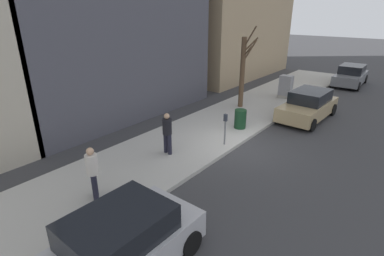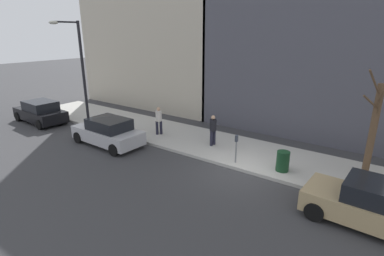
{
  "view_description": "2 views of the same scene",
  "coord_description": "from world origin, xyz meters",
  "px_view_note": "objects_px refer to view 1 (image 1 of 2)",
  "views": [
    {
      "loc": [
        -5.6,
        10.31,
        5.47
      ],
      "look_at": [
        1.48,
        1.37,
        0.92
      ],
      "focal_mm": 28.0,
      "sensor_mm": 36.0,
      "label": 1
    },
    {
      "loc": [
        -11.14,
        -5.42,
        5.98
      ],
      "look_at": [
        -0.07,
        2.61,
        1.58
      ],
      "focal_mm": 28.0,
      "sensor_mm": 36.0,
      "label": 2
    }
  ],
  "objects_px": {
    "trash_bin": "(240,119)",
    "parked_car_silver": "(114,249)",
    "bare_tree": "(243,71)",
    "pedestrian_midblock": "(93,170)",
    "parked_car_tan": "(308,105)",
    "parking_meter": "(225,126)",
    "pedestrian_near_meter": "(167,131)",
    "utility_box": "(286,87)",
    "parked_car_grey": "(351,76)"
  },
  "relations": [
    {
      "from": "parked_car_tan",
      "to": "pedestrian_near_meter",
      "type": "xyz_separation_m",
      "value": [
        2.81,
        7.86,
        0.35
      ]
    },
    {
      "from": "utility_box",
      "to": "pedestrian_near_meter",
      "type": "relative_size",
      "value": 0.86
    },
    {
      "from": "bare_tree",
      "to": "parked_car_grey",
      "type": "bearing_deg",
      "value": -109.08
    },
    {
      "from": "parked_car_tan",
      "to": "pedestrian_near_meter",
      "type": "distance_m",
      "value": 8.36
    },
    {
      "from": "parked_car_tan",
      "to": "trash_bin",
      "type": "bearing_deg",
      "value": 64.54
    },
    {
      "from": "parked_car_tan",
      "to": "bare_tree",
      "type": "height_order",
      "value": "bare_tree"
    },
    {
      "from": "parking_meter",
      "to": "pedestrian_near_meter",
      "type": "height_order",
      "value": "pedestrian_near_meter"
    },
    {
      "from": "trash_bin",
      "to": "pedestrian_near_meter",
      "type": "relative_size",
      "value": 0.54
    },
    {
      "from": "bare_tree",
      "to": "pedestrian_near_meter",
      "type": "relative_size",
      "value": 2.73
    },
    {
      "from": "bare_tree",
      "to": "trash_bin",
      "type": "xyz_separation_m",
      "value": [
        -1.66,
        3.0,
        -1.65
      ]
    },
    {
      "from": "parked_car_grey",
      "to": "parked_car_silver",
      "type": "relative_size",
      "value": 1.01
    },
    {
      "from": "parked_car_silver",
      "to": "pedestrian_midblock",
      "type": "distance_m",
      "value": 3.01
    },
    {
      "from": "parked_car_tan",
      "to": "parking_meter",
      "type": "height_order",
      "value": "parked_car_tan"
    },
    {
      "from": "pedestrian_near_meter",
      "to": "pedestrian_midblock",
      "type": "xyz_separation_m",
      "value": [
        -0.33,
        3.56,
        0.0
      ]
    },
    {
      "from": "parking_meter",
      "to": "utility_box",
      "type": "bearing_deg",
      "value": -84.27
    },
    {
      "from": "pedestrian_near_meter",
      "to": "pedestrian_midblock",
      "type": "height_order",
      "value": "same"
    },
    {
      "from": "parking_meter",
      "to": "pedestrian_near_meter",
      "type": "xyz_separation_m",
      "value": [
        1.31,
        2.09,
        0.11
      ]
    },
    {
      "from": "parked_car_tan",
      "to": "parked_car_silver",
      "type": "height_order",
      "value": "same"
    },
    {
      "from": "parked_car_silver",
      "to": "pedestrian_midblock",
      "type": "xyz_separation_m",
      "value": [
        2.67,
        -1.34,
        0.35
      ]
    },
    {
      "from": "trash_bin",
      "to": "pedestrian_midblock",
      "type": "bearing_deg",
      "value": 86.08
    },
    {
      "from": "parking_meter",
      "to": "parked_car_tan",
      "type": "bearing_deg",
      "value": -104.53
    },
    {
      "from": "parked_car_silver",
      "to": "trash_bin",
      "type": "height_order",
      "value": "parked_car_silver"
    },
    {
      "from": "parked_car_grey",
      "to": "parked_car_tan",
      "type": "relative_size",
      "value": 1.0
    },
    {
      "from": "parked_car_silver",
      "to": "bare_tree",
      "type": "height_order",
      "value": "bare_tree"
    },
    {
      "from": "utility_box",
      "to": "pedestrian_midblock",
      "type": "distance_m",
      "value": 14.13
    },
    {
      "from": "bare_tree",
      "to": "pedestrian_near_meter",
      "type": "xyz_separation_m",
      "value": [
        -0.8,
        7.15,
        -1.17
      ]
    },
    {
      "from": "parked_car_grey",
      "to": "pedestrian_midblock",
      "type": "distance_m",
      "value": 21.23
    },
    {
      "from": "pedestrian_near_meter",
      "to": "parked_car_silver",
      "type": "bearing_deg",
      "value": -52.4
    },
    {
      "from": "parking_meter",
      "to": "utility_box",
      "type": "distance_m",
      "value": 8.52
    },
    {
      "from": "utility_box",
      "to": "parked_car_silver",
      "type": "bearing_deg",
      "value": 99.33
    },
    {
      "from": "trash_bin",
      "to": "pedestrian_midblock",
      "type": "xyz_separation_m",
      "value": [
        0.53,
        7.71,
        0.49
      ]
    },
    {
      "from": "parked_car_tan",
      "to": "bare_tree",
      "type": "xyz_separation_m",
      "value": [
        3.61,
        0.71,
        1.52
      ]
    },
    {
      "from": "parked_car_tan",
      "to": "trash_bin",
      "type": "relative_size",
      "value": 4.74
    },
    {
      "from": "parking_meter",
      "to": "utility_box",
      "type": "height_order",
      "value": "utility_box"
    },
    {
      "from": "utility_box",
      "to": "bare_tree",
      "type": "relative_size",
      "value": 0.32
    },
    {
      "from": "parked_car_silver",
      "to": "utility_box",
      "type": "distance_m",
      "value": 15.67
    },
    {
      "from": "pedestrian_midblock",
      "to": "parked_car_grey",
      "type": "bearing_deg",
      "value": -62.6
    },
    {
      "from": "utility_box",
      "to": "parked_car_grey",
      "type": "bearing_deg",
      "value": -108.46
    },
    {
      "from": "parked_car_tan",
      "to": "parked_car_silver",
      "type": "bearing_deg",
      "value": 93.09
    },
    {
      "from": "parked_car_grey",
      "to": "pedestrian_near_meter",
      "type": "height_order",
      "value": "pedestrian_near_meter"
    },
    {
      "from": "trash_bin",
      "to": "parked_car_silver",
      "type": "bearing_deg",
      "value": 103.3
    },
    {
      "from": "trash_bin",
      "to": "utility_box",
      "type": "bearing_deg",
      "value": -86.43
    },
    {
      "from": "parked_car_grey",
      "to": "utility_box",
      "type": "xyz_separation_m",
      "value": [
        2.32,
        6.96,
        0.11
      ]
    },
    {
      "from": "parked_car_grey",
      "to": "bare_tree",
      "type": "height_order",
      "value": "bare_tree"
    },
    {
      "from": "parked_car_silver",
      "to": "utility_box",
      "type": "relative_size",
      "value": 2.96
    },
    {
      "from": "utility_box",
      "to": "pedestrian_midblock",
      "type": "xyz_separation_m",
      "value": [
        0.13,
        14.13,
        0.24
      ]
    },
    {
      "from": "parked_car_grey",
      "to": "trash_bin",
      "type": "height_order",
      "value": "parked_car_grey"
    },
    {
      "from": "parking_meter",
      "to": "pedestrian_midblock",
      "type": "bearing_deg",
      "value": 80.17
    },
    {
      "from": "parked_car_silver",
      "to": "parking_meter",
      "type": "bearing_deg",
      "value": -75.53
    },
    {
      "from": "parked_car_tan",
      "to": "pedestrian_midblock",
      "type": "distance_m",
      "value": 11.7
    }
  ]
}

